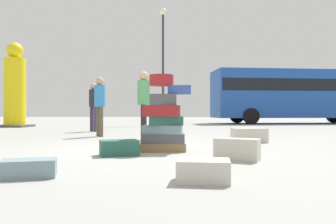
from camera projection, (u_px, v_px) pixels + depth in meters
The scene contains 13 objects.
ground_plane at pixel (141, 150), 5.87m from camera, with size 80.00×80.00×0.00m, color #9E9E99.
suitcase_tower at pixel (164, 120), 5.68m from camera, with size 0.91×0.53×1.33m.
suitcase_cream_foreground_near at pixel (249, 135), 7.37m from camera, with size 0.75×0.41×0.32m, color beige.
suitcase_teal_white_trunk at pixel (119, 148), 5.14m from camera, with size 0.58×0.37×0.24m, color #26594C.
suitcase_slate_left_side at pixel (29, 168), 3.40m from camera, with size 0.54×0.30×0.19m, color gray.
suitcase_cream_foreground_far at pixel (237, 149), 4.63m from camera, with size 0.61×0.28×0.31m, color beige.
suitcase_cream_behind_tower at pixel (204, 171), 3.20m from camera, with size 0.51×0.38×0.22m, color beige.
person_bearded_onlooker at pixel (93, 103), 11.45m from camera, with size 0.30×0.30×1.69m.
person_tourist_with_camera at pixel (100, 101), 9.10m from camera, with size 0.30×0.30×1.65m.
person_passerby_in_red at pixel (144, 99), 7.85m from camera, with size 0.30×0.34×1.66m.
yellow_dummy_statue at pixel (15, 89), 15.01m from camera, with size 1.32×1.32×3.87m.
parked_bus at pixel (295, 93), 19.82m from camera, with size 10.23×4.19×3.15m.
lamp_post at pixel (163, 49), 17.58m from camera, with size 0.36×0.36×6.26m.
Camera 1 is at (0.89, -5.82, 0.68)m, focal length 35.10 mm.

